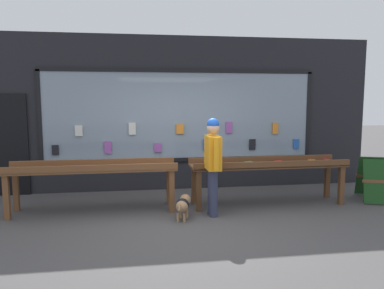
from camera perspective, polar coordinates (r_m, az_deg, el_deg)
The scene contains 7 objects.
ground_plane at distance 6.20m, azimuth -0.32°, elevation -11.79°, with size 40.00×40.00×0.00m, color #474444.
shopfront_facade at distance 8.25m, azimuth -2.92°, elevation 4.64°, with size 8.88×0.29×3.34m.
display_table_left at distance 6.82m, azimuth -14.95°, elevation -3.99°, with size 2.94×0.71×0.89m.
display_table_right at distance 7.21m, azimuth 11.45°, elevation -3.42°, with size 2.94×0.71×0.87m.
person_browsing at distance 6.34m, azimuth 3.19°, elevation -2.25°, with size 0.22×0.66×1.67m.
small_dog at distance 6.28m, azimuth -1.38°, elevation -9.13°, with size 0.33×0.54×0.38m.
sandwich_board_sign at distance 8.24m, azimuth 26.06°, elevation -4.71°, with size 0.79×0.97×0.82m.
Camera 1 is at (-0.83, -5.81, 2.00)m, focal length 35.00 mm.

